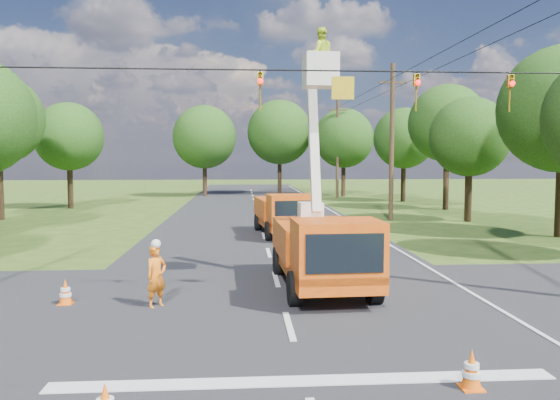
{
  "coord_description": "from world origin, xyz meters",
  "views": [
    {
      "loc": [
        -1.08,
        -12.53,
        3.99
      ],
      "look_at": [
        0.17,
        5.5,
        2.6
      ],
      "focal_mm": 35.0,
      "sensor_mm": 36.0,
      "label": 1
    }
  ],
  "objects": [
    {
      "name": "ground",
      "position": [
        0.0,
        20.0,
        0.0
      ],
      "size": [
        140.0,
        140.0,
        0.0
      ],
      "primitive_type": "plane",
      "color": "#2C4B16",
      "rests_on": "ground"
    },
    {
      "name": "road_main",
      "position": [
        0.0,
        20.0,
        0.0
      ],
      "size": [
        12.0,
        100.0,
        0.06
      ],
      "primitive_type": "cube",
      "color": "black",
      "rests_on": "ground"
    },
    {
      "name": "road_cross",
      "position": [
        0.0,
        2.0,
        0.0
      ],
      "size": [
        56.0,
        10.0,
        0.07
      ],
      "primitive_type": "cube",
      "color": "black",
      "rests_on": "ground"
    },
    {
      "name": "stop_bar",
      "position": [
        0.0,
        -3.2,
        0.0
      ],
      "size": [
        9.0,
        0.45,
        0.02
      ],
      "primitive_type": "cube",
      "color": "silver",
      "rests_on": "ground"
    },
    {
      "name": "edge_line",
      "position": [
        5.6,
        20.0,
        0.0
      ],
      "size": [
        0.12,
        90.0,
        0.02
      ],
      "primitive_type": "cube",
      "color": "silver",
      "rests_on": "ground"
    },
    {
      "name": "bucket_truck",
      "position": [
        1.33,
        3.71,
        1.66
      ],
      "size": [
        2.74,
        6.39,
        7.94
      ],
      "rotation": [
        0.0,
        0.0,
        0.04
      ],
      "color": "#E95C10",
      "rests_on": "ground"
    },
    {
      "name": "second_truck",
      "position": [
        1.05,
        15.27,
        1.17
      ],
      "size": [
        2.93,
        6.22,
        2.25
      ],
      "rotation": [
        0.0,
        0.0,
        0.11
      ],
      "color": "#E95C10",
      "rests_on": "ground"
    },
    {
      "name": "ground_worker",
      "position": [
        -3.38,
        1.99,
        0.85
      ],
      "size": [
        0.72,
        0.72,
        1.7
      ],
      "primitive_type": "imported",
      "rotation": [
        0.0,
        0.0,
        0.78
      ],
      "color": "orange",
      "rests_on": "ground"
    },
    {
      "name": "distant_car",
      "position": [
        1.38,
        27.54,
        0.62
      ],
      "size": [
        1.63,
        3.7,
        1.24
      ],
      "primitive_type": "imported",
      "rotation": [
        0.0,
        0.0,
        0.05
      ],
      "color": "black",
      "rests_on": "ground"
    },
    {
      "name": "traffic_cone_1",
      "position": [
        2.83,
        -3.68,
        0.36
      ],
      "size": [
        0.38,
        0.38,
        0.71
      ],
      "color": "#FF620D",
      "rests_on": "ground"
    },
    {
      "name": "traffic_cone_2",
      "position": [
        1.04,
        7.49,
        0.36
      ],
      "size": [
        0.38,
        0.38,
        0.71
      ],
      "color": "#FF620D",
      "rests_on": "ground"
    },
    {
      "name": "traffic_cone_3",
      "position": [
        3.42,
        11.81,
        0.36
      ],
      "size": [
        0.38,
        0.38,
        0.71
      ],
      "color": "#FF620D",
      "rests_on": "ground"
    },
    {
      "name": "traffic_cone_4",
      "position": [
        -5.89,
        2.38,
        0.36
      ],
      "size": [
        0.38,
        0.38,
        0.71
      ],
      "color": "#FF620D",
      "rests_on": "ground"
    },
    {
      "name": "traffic_cone_7",
      "position": [
        4.73,
        15.94,
        0.36
      ],
      "size": [
        0.38,
        0.38,
        0.71
      ],
      "color": "#FF620D",
      "rests_on": "ground"
    },
    {
      "name": "pole_right_mid",
      "position": [
        8.5,
        22.0,
        5.11
      ],
      "size": [
        1.8,
        0.3,
        10.0
      ],
      "color": "#4C3823",
      "rests_on": "ground"
    },
    {
      "name": "pole_right_far",
      "position": [
        8.5,
        42.0,
        5.11
      ],
      "size": [
        1.8,
        0.3,
        10.0
      ],
      "color": "#4C3823",
      "rests_on": "ground"
    },
    {
      "name": "signal_span",
      "position": [
        2.23,
        1.99,
        5.88
      ],
      "size": [
        18.0,
        0.29,
        1.07
      ],
      "color": "black",
      "rests_on": "ground"
    },
    {
      "name": "tree_left_f",
      "position": [
        -14.8,
        32.0,
        5.69
      ],
      "size": [
        5.4,
        5.4,
        8.4
      ],
      "color": "#382616",
      "rests_on": "ground"
    },
    {
      "name": "tree_right_c",
      "position": [
        13.2,
        21.0,
        5.31
      ],
      "size": [
        5.0,
        5.0,
        7.83
      ],
      "color": "#382616",
      "rests_on": "ground"
    },
    {
      "name": "tree_right_d",
      "position": [
        14.8,
        29.0,
        6.68
      ],
      "size": [
        6.0,
        6.0,
        9.7
      ],
      "color": "#382616",
      "rests_on": "ground"
    },
    {
      "name": "tree_right_e",
      "position": [
        13.8,
        37.0,
        5.81
      ],
      "size": [
        5.6,
        5.6,
        8.63
      ],
      "color": "#382616",
      "rests_on": "ground"
    },
    {
      "name": "tree_far_a",
      "position": [
        -5.0,
        45.0,
        6.19
      ],
      "size": [
        6.6,
        6.6,
        9.5
      ],
      "color": "#382616",
      "rests_on": "ground"
    },
    {
      "name": "tree_far_b",
      "position": [
        3.0,
        47.0,
        6.81
      ],
      "size": [
        7.0,
        7.0,
        10.32
      ],
      "color": "#382616",
      "rests_on": "ground"
    },
    {
      "name": "tree_far_c",
      "position": [
        9.5,
        44.0,
        6.06
      ],
      "size": [
        6.2,
        6.2,
        9.18
      ],
      "color": "#382616",
      "rests_on": "ground"
    }
  ]
}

